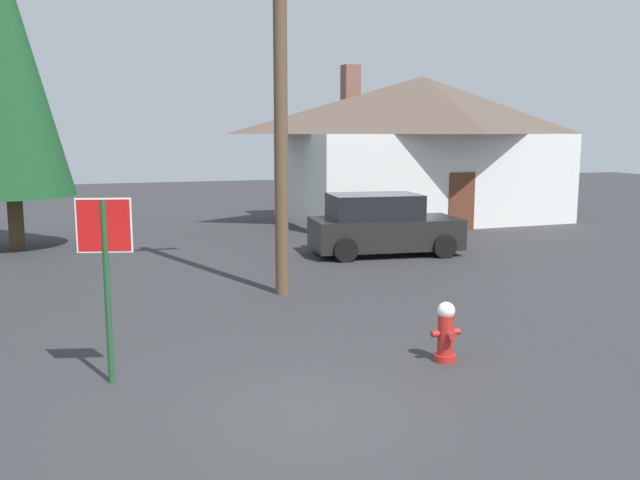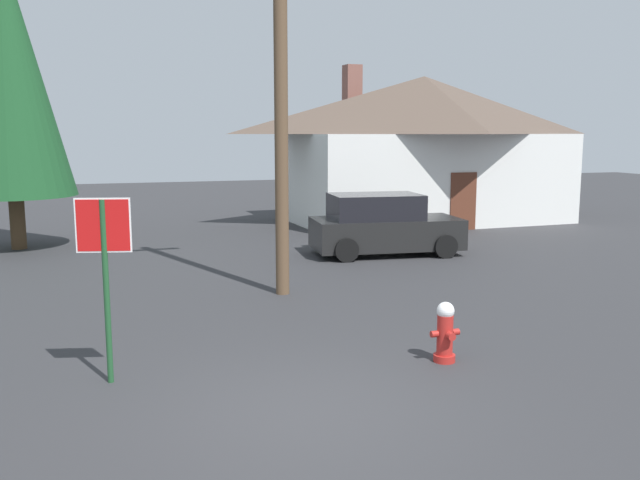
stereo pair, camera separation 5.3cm
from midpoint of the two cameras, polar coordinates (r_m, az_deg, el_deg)
The scene contains 7 objects.
ground_plane at distance 8.64m, azimuth -1.06°, elevation -14.30°, with size 80.00×80.00×0.10m, color #2D2D30.
stop_sign_near at distance 9.46m, azimuth -17.61°, elevation -0.98°, with size 0.71×0.19×2.52m.
fire_hydrant at distance 10.34m, azimuth 10.29°, elevation -7.58°, with size 0.45×0.39×0.91m.
utility_pole at distance 14.20m, azimuth -3.45°, elevation 16.30°, with size 1.60×0.28×10.00m.
house at distance 26.67m, azimuth 8.36°, elevation 7.73°, with size 10.97×6.73×5.88m.
parked_car at distance 19.06m, azimuth 5.11°, elevation 1.20°, with size 4.24×2.44×1.68m.
pine_tree_tall_left at distance 21.62m, azimuth -24.81°, elevation 12.67°, with size 3.44×3.44×8.61m.
Camera 1 is at (-2.40, -7.57, 3.36)m, focal length 38.39 mm.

